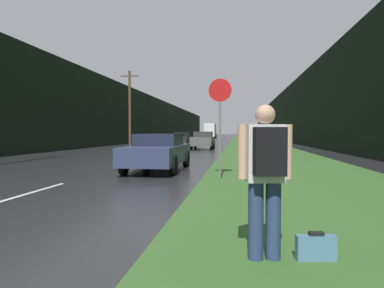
{
  "coord_description": "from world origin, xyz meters",
  "views": [
    {
      "loc": [
        4.84,
        -1.15,
        1.43
      ],
      "look_at": [
        2.7,
        14.68,
        0.88
      ],
      "focal_mm": 32.0,
      "sensor_mm": 36.0,
      "label": 1
    }
  ],
  "objects_px": {
    "hitchhiker_with_backpack": "(266,172)",
    "car_passing_near": "(158,151)",
    "car_passing_far": "(203,140)",
    "car_oncoming": "(182,138)",
    "stop_sign": "(220,118)",
    "delivery_truck": "(210,130)",
    "suitcase": "(316,248)"
  },
  "relations": [
    {
      "from": "hitchhiker_with_backpack",
      "to": "car_passing_near",
      "type": "xyz_separation_m",
      "value": [
        -3.27,
        8.72,
        -0.29
      ]
    },
    {
      "from": "car_passing_far",
      "to": "car_oncoming",
      "type": "height_order",
      "value": "car_passing_far"
    },
    {
      "from": "car_passing_near",
      "to": "car_oncoming",
      "type": "distance_m",
      "value": 28.62
    },
    {
      "from": "stop_sign",
      "to": "car_oncoming",
      "type": "bearing_deg",
      "value": 101.41
    },
    {
      "from": "stop_sign",
      "to": "delivery_truck",
      "type": "distance_m",
      "value": 73.33
    },
    {
      "from": "stop_sign",
      "to": "delivery_truck",
      "type": "bearing_deg",
      "value": 94.83
    },
    {
      "from": "stop_sign",
      "to": "car_oncoming",
      "type": "xyz_separation_m",
      "value": [
        -6.17,
        30.57,
        -1.11
      ]
    },
    {
      "from": "car_oncoming",
      "to": "suitcase",
      "type": "bearing_deg",
      "value": -78.45
    },
    {
      "from": "stop_sign",
      "to": "suitcase",
      "type": "xyz_separation_m",
      "value": [
        1.4,
        -6.46,
        -1.71
      ]
    },
    {
      "from": "car_passing_near",
      "to": "car_passing_far",
      "type": "distance_m",
      "value": 16.45
    },
    {
      "from": "hitchhiker_with_backpack",
      "to": "car_passing_far",
      "type": "relative_size",
      "value": 0.43
    },
    {
      "from": "stop_sign",
      "to": "car_passing_far",
      "type": "bearing_deg",
      "value": 97.41
    },
    {
      "from": "stop_sign",
      "to": "hitchhiker_with_backpack",
      "type": "bearing_deg",
      "value": -82.63
    },
    {
      "from": "stop_sign",
      "to": "car_passing_near",
      "type": "relative_size",
      "value": 0.66
    },
    {
      "from": "hitchhiker_with_backpack",
      "to": "car_passing_far",
      "type": "height_order",
      "value": "hitchhiker_with_backpack"
    },
    {
      "from": "suitcase",
      "to": "car_passing_near",
      "type": "bearing_deg",
      "value": 104.75
    },
    {
      "from": "suitcase",
      "to": "car_passing_far",
      "type": "relative_size",
      "value": 0.11
    },
    {
      "from": "hitchhiker_with_backpack",
      "to": "car_passing_far",
      "type": "xyz_separation_m",
      "value": [
        -3.27,
        25.18,
        -0.24
      ]
    },
    {
      "from": "hitchhiker_with_backpack",
      "to": "delivery_truck",
      "type": "relative_size",
      "value": 0.21
    },
    {
      "from": "car_passing_near",
      "to": "car_passing_far",
      "type": "relative_size",
      "value": 1.14
    },
    {
      "from": "car_passing_far",
      "to": "car_oncoming",
      "type": "bearing_deg",
      "value": -72.56
    },
    {
      "from": "delivery_truck",
      "to": "stop_sign",
      "type": "bearing_deg",
      "value": -85.17
    },
    {
      "from": "stop_sign",
      "to": "car_passing_near",
      "type": "bearing_deg",
      "value": 137.81
    },
    {
      "from": "car_passing_far",
      "to": "suitcase",
      "type": "bearing_deg",
      "value": 98.66
    },
    {
      "from": "car_passing_near",
      "to": "hitchhiker_with_backpack",
      "type": "bearing_deg",
      "value": 110.55
    },
    {
      "from": "car_passing_far",
      "to": "car_oncoming",
      "type": "relative_size",
      "value": 0.91
    },
    {
      "from": "suitcase",
      "to": "car_passing_near",
      "type": "xyz_separation_m",
      "value": [
        -3.82,
        8.66,
        0.55
      ]
    },
    {
      "from": "car_passing_near",
      "to": "car_oncoming",
      "type": "bearing_deg",
      "value": -82.48
    },
    {
      "from": "car_oncoming",
      "to": "delivery_truck",
      "type": "relative_size",
      "value": 0.54
    },
    {
      "from": "suitcase",
      "to": "car_passing_near",
      "type": "height_order",
      "value": "car_passing_near"
    },
    {
      "from": "suitcase",
      "to": "car_passing_near",
      "type": "relative_size",
      "value": 0.1
    },
    {
      "from": "car_oncoming",
      "to": "hitchhiker_with_backpack",
      "type": "bearing_deg",
      "value": -79.29
    }
  ]
}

